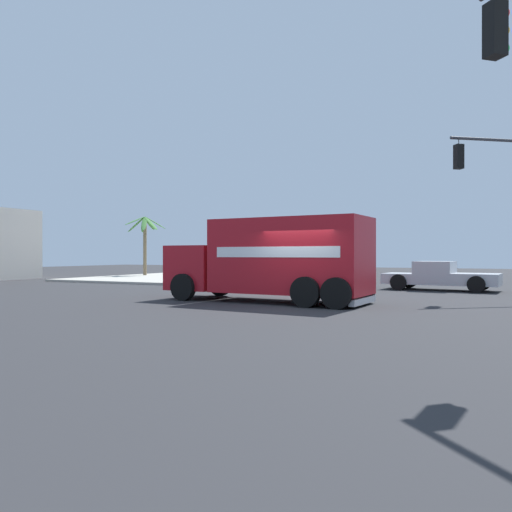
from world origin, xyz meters
The scene contains 7 objects.
ground_plane centered at (0.00, 0.00, 0.00)m, with size 100.00×100.00×0.00m, color #2B2B2D.
sidewalk_corner_far centered at (13.44, 13.44, 0.07)m, with size 12.75×12.75×0.14m, color #B2ADA0.
delivery_truck centered at (1.02, 1.44, 1.54)m, with size 3.20×7.67×2.98m.
pickup_silver centered at (9.78, -3.36, 0.73)m, with size 2.63×5.36×1.38m.
sedan_tan centered at (9.81, 3.54, 0.63)m, with size 2.27×4.41×1.31m.
vending_machine_red centered at (11.82, 12.20, 1.07)m, with size 1.16×1.17×1.85m.
palm_tree_far centered at (14.88, 18.15, 3.28)m, with size 3.22×2.90×4.46m.
Camera 1 is at (-15.51, -5.88, 1.72)m, focal length 35.12 mm.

